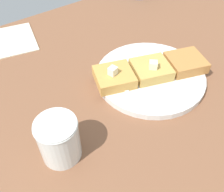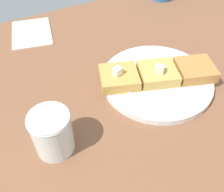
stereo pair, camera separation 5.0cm
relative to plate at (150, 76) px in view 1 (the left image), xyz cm
name	(u,v)px [view 1 (the left image)]	position (x,y,z in cm)	size (l,w,h in cm)	color
table_surface	(164,91)	(0.90, -4.37, -2.28)	(99.52, 99.52, 2.82)	brown
plate	(150,76)	(0.00, 0.00, 0.00)	(25.81, 25.81, 1.49)	silver
toast_slice_left	(114,77)	(-8.48, 3.01, 1.91)	(8.40, 7.96, 2.57)	#C69044
toast_slice_middle	(151,70)	(0.00, 0.00, 1.91)	(8.40, 7.96, 2.57)	tan
toast_slice_right	(186,62)	(8.48, -3.01, 1.91)	(8.40, 7.96, 2.57)	#B1753A
butter_pat_primary	(113,71)	(-9.02, 2.87, 4.09)	(1.80, 1.62, 1.80)	#F3EDC9
butter_pat_secondary	(153,65)	(-0.51, -0.89, 4.09)	(1.80, 1.62, 1.80)	#F5ECC2
fork	(121,81)	(-7.43, 1.90, 0.81)	(5.52, 15.83, 0.36)	silver
syrup_jar	(59,140)	(-26.85, -5.62, 3.34)	(7.37, 7.37, 8.70)	#3C1806
napkin	(14,40)	(-20.05, 35.26, -0.72)	(11.15, 15.48, 0.30)	beige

